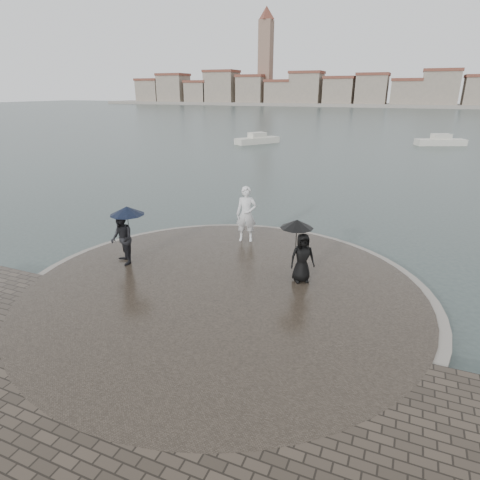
% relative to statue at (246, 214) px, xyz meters
% --- Properties ---
extents(ground, '(400.00, 400.00, 0.00)m').
position_rel_statue_xyz_m(ground, '(0.89, -7.54, -1.45)').
color(ground, '#2B3835').
rests_on(ground, ground).
extents(kerb_ring, '(12.50, 12.50, 0.32)m').
position_rel_statue_xyz_m(kerb_ring, '(0.89, -4.04, -1.29)').
color(kerb_ring, gray).
rests_on(kerb_ring, ground).
extents(quay_tip, '(11.90, 11.90, 0.36)m').
position_rel_statue_xyz_m(quay_tip, '(0.89, -4.04, -1.27)').
color(quay_tip, '#2D261E').
rests_on(quay_tip, ground).
extents(statue, '(0.91, 0.73, 2.18)m').
position_rel_statue_xyz_m(statue, '(0.00, 0.00, 0.00)').
color(statue, silver).
rests_on(statue, quay_tip).
extents(visitor_left, '(1.38, 1.21, 2.04)m').
position_rel_statue_xyz_m(visitor_left, '(-2.97, -3.70, 0.07)').
color(visitor_left, black).
rests_on(visitor_left, quay_tip).
extents(visitor_right, '(1.22, 1.03, 1.95)m').
position_rel_statue_xyz_m(visitor_right, '(2.86, -2.64, 0.02)').
color(visitor_right, black).
rests_on(visitor_right, quay_tip).
extents(far_skyline, '(260.00, 20.00, 37.00)m').
position_rel_statue_xyz_m(far_skyline, '(-5.41, 153.17, 4.16)').
color(far_skyline, gray).
rests_on(far_skyline, ground).
extents(boats, '(38.56, 11.86, 1.50)m').
position_rel_statue_xyz_m(boats, '(6.67, 36.24, -1.07)').
color(boats, beige).
rests_on(boats, ground).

